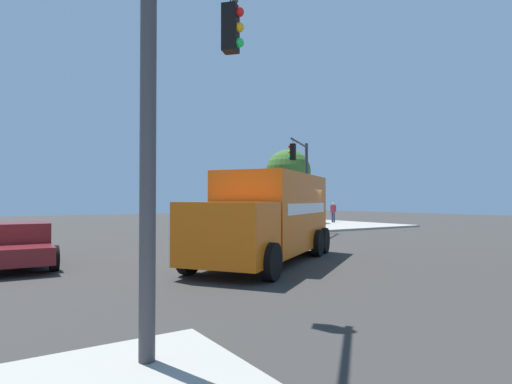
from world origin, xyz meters
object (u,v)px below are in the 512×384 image
Objects in this scene: pickup_maroon at (14,243)px; shade_tree_near at (288,172)px; pedestrian_near_corner at (333,211)px; traffic_light_primary at (302,172)px; delivery_truck at (269,216)px; traffic_light_secondary at (186,53)px.

shade_tree_near is at bearing -147.46° from pickup_maroon.
shade_tree_near reaches higher than pickup_maroon.
shade_tree_near is at bearing -30.67° from pedestrian_near_corner.
traffic_light_primary is 1.08× the size of pickup_maroon.
delivery_truck is 1.21× the size of shade_tree_near.
traffic_light_secondary is 10.39m from pickup_maroon.
pickup_maroon is at bearing -80.29° from traffic_light_secondary.
traffic_light_secondary is 0.99× the size of shade_tree_near.
pickup_maroon is 25.97m from shade_tree_near.
pedestrian_near_corner is 5.25m from shade_tree_near.
pedestrian_near_corner is at bearing -143.43° from traffic_light_primary.
traffic_light_secondary is at bearing 99.71° from pickup_maroon.
pickup_maroon is 0.82× the size of shade_tree_near.
pedestrian_near_corner is (-23.44, -21.41, -3.13)m from traffic_light_secondary.
traffic_light_secondary is at bearing 49.52° from shade_tree_near.
shade_tree_near reaches higher than pedestrian_near_corner.
traffic_light_primary reaches higher than pickup_maroon.
delivery_truck is 8.24m from pickup_maroon.
traffic_light_primary is 0.89× the size of shade_tree_near.
delivery_truck is at bearing -133.60° from traffic_light_secondary.
traffic_light_secondary is at bearing 45.66° from traffic_light_primary.
pedestrian_near_corner is at bearing 149.33° from shade_tree_near.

